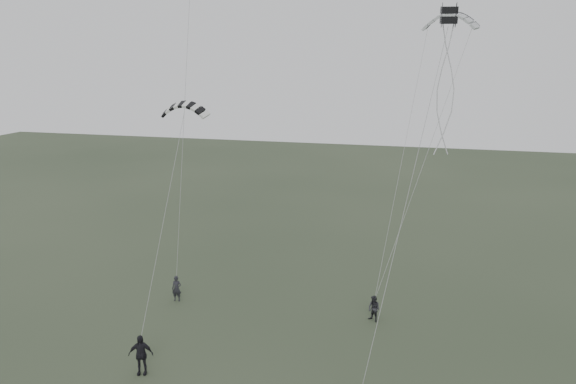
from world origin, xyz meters
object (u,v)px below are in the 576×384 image
(kite_box, at_px, (449,15))
(flyer_right, at_px, (374,309))
(flyer_center, at_px, (141,355))
(kite_striped, at_px, (184,104))
(flyer_left, at_px, (177,289))
(kite_pale_large, at_px, (450,14))

(kite_box, bearing_deg, flyer_right, 149.37)
(flyer_right, xyz_separation_m, kite_box, (3.01, -1.38, 15.67))
(flyer_center, bearing_deg, flyer_right, 20.97)
(kite_striped, bearing_deg, flyer_center, -85.86)
(flyer_right, xyz_separation_m, flyer_center, (-10.03, -8.14, 0.23))
(flyer_left, distance_m, kite_striped, 11.39)
(flyer_center, distance_m, kite_striped, 13.07)
(kite_striped, bearing_deg, kite_pale_large, 39.15)
(flyer_center, bearing_deg, kite_striped, 75.65)
(flyer_left, height_order, kite_pale_large, kite_pale_large)
(flyer_left, bearing_deg, kite_box, -11.26)
(flyer_left, bearing_deg, kite_striped, -39.40)
(flyer_right, bearing_deg, kite_striped, -140.58)
(kite_pale_large, bearing_deg, kite_box, -74.53)
(flyer_right, height_order, kite_box, kite_box)
(flyer_left, relative_size, flyer_center, 0.81)
(flyer_left, height_order, flyer_center, flyer_center)
(flyer_right, relative_size, kite_box, 2.00)
(flyer_right, relative_size, kite_striped, 0.57)
(flyer_right, height_order, kite_pale_large, kite_pale_large)
(kite_striped, xyz_separation_m, kite_box, (13.50, -0.17, 4.37))
(flyer_right, relative_size, flyer_center, 0.77)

